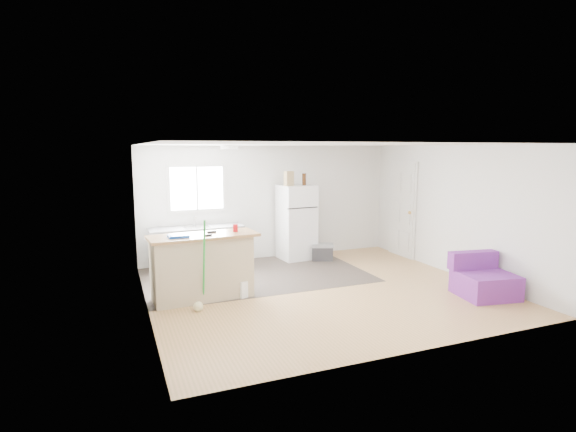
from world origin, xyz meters
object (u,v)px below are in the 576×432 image
object	(u,v)px
peninsula	(203,266)
blue_tray	(178,236)
purple_seat	(483,281)
bottle_right	(305,179)
mop	(200,295)
cooler	(322,252)
cardboard_box	(289,178)
bottle_left	(304,179)
refrigerator	(296,222)
kitchen_cabinets	(197,247)
red_cup	(235,228)
cleaner_jug	(243,289)

from	to	relation	value
peninsula	blue_tray	xyz separation A→B (m)	(-0.36, -0.08, 0.52)
purple_seat	bottle_right	xyz separation A→B (m)	(-1.65, 3.36, 1.45)
purple_seat	mop	world-z (taller)	mop
cooler	blue_tray	xyz separation A→B (m)	(-3.18, -1.61, 0.86)
purple_seat	cardboard_box	world-z (taller)	cardboard_box
cooler	mop	bearing A→B (deg)	-123.87
bottle_left	refrigerator	bearing A→B (deg)	148.63
purple_seat	blue_tray	distance (m)	4.84
cooler	mop	xyz separation A→B (m)	(-2.96, -2.01, 0.05)
cooler	mop	size ratio (longest dim) A/B	0.40
bottle_right	purple_seat	bearing A→B (deg)	-63.92
refrigerator	cardboard_box	size ratio (longest dim) A/B	5.25
blue_tray	bottle_left	world-z (taller)	bottle_left
mop	kitchen_cabinets	bearing A→B (deg)	82.31
red_cup	bottle_right	bearing A→B (deg)	41.93
kitchen_cabinets	bottle_right	xyz separation A→B (m)	(2.28, -0.09, 1.29)
peninsula	mop	size ratio (longest dim) A/B	1.27
peninsula	red_cup	xyz separation A→B (m)	(0.55, 0.05, 0.57)
cooler	refrigerator	bearing A→B (deg)	164.65
blue_tray	kitchen_cabinets	bearing A→B (deg)	72.64
purple_seat	bottle_left	world-z (taller)	bottle_left
cardboard_box	peninsula	bearing A→B (deg)	-140.32
kitchen_cabinets	bottle_left	bearing A→B (deg)	-5.47
peninsula	bottle_right	size ratio (longest dim) A/B	6.82
peninsula	refrigerator	size ratio (longest dim) A/B	1.08
refrigerator	cleaner_jug	bearing A→B (deg)	-135.53
mop	cooler	bearing A→B (deg)	36.05
red_cup	blue_tray	size ratio (longest dim) A/B	0.40
kitchen_cabinets	bottle_right	size ratio (longest dim) A/B	7.36
cleaner_jug	cardboard_box	world-z (taller)	cardboard_box
kitchen_cabinets	mop	xyz separation A→B (m)	(-0.41, -2.41, -0.18)
refrigerator	red_cup	bearing A→B (deg)	-139.84
refrigerator	mop	world-z (taller)	refrigerator
peninsula	refrigerator	world-z (taller)	refrigerator
cleaner_jug	peninsula	bearing A→B (deg)	138.41
cleaner_jug	bottle_right	size ratio (longest dim) A/B	1.28
refrigerator	bottle_right	world-z (taller)	bottle_right
cooler	purple_seat	distance (m)	3.34
cooler	blue_tray	size ratio (longest dim) A/B	1.79
refrigerator	cleaner_jug	xyz separation A→B (m)	(-1.78, -2.06, -0.65)
kitchen_cabinets	blue_tray	world-z (taller)	kitchen_cabinets
peninsula	blue_tray	size ratio (longest dim) A/B	5.68
blue_tray	cooler	bearing A→B (deg)	26.76
blue_tray	bottle_right	size ratio (longest dim) A/B	1.20
blue_tray	bottle_left	distance (m)	3.49
mop	red_cup	xyz separation A→B (m)	(0.69, 0.53, 0.85)
purple_seat	kitchen_cabinets	bearing A→B (deg)	148.21
refrigerator	purple_seat	world-z (taller)	refrigerator
blue_tray	cardboard_box	world-z (taller)	cardboard_box
peninsula	mop	distance (m)	0.58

